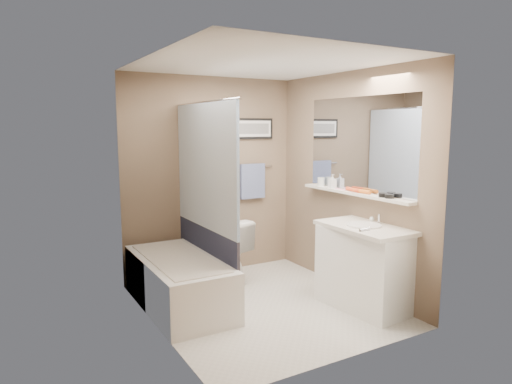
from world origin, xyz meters
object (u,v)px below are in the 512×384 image
candle_bowl_far (383,195)px  hair_brush_back (353,190)px  vanity (364,269)px  hair_brush_front (362,191)px  soap_bottle (332,181)px  candle_bowl_near (390,196)px  bathtub (179,282)px  glass_jar (321,182)px  toilet (221,250)px

candle_bowl_far → hair_brush_back: size_ratio=0.41×
vanity → hair_brush_front: hair_brush_front is taller
hair_brush_front → candle_bowl_far: bearing=-90.0°
candle_bowl_far → soap_bottle: (0.00, 0.78, 0.06)m
hair_brush_front → soap_bottle: soap_bottle is taller
hair_brush_back → soap_bottle: (0.00, 0.34, 0.06)m
candle_bowl_near → soap_bottle: size_ratio=0.58×
bathtub → soap_bottle: soap_bottle is taller
candle_bowl_near → glass_jar: 1.08m
hair_brush_front → glass_jar: size_ratio=2.20×
hair_brush_front → soap_bottle: size_ratio=1.41×
hair_brush_back → candle_bowl_near: bearing=-90.0°
glass_jar → toilet: bearing=157.3°
vanity → soap_bottle: size_ratio=5.76×
hair_brush_back → glass_jar: glass_jar is taller
candle_bowl_far → hair_brush_front: 0.30m
vanity → hair_brush_back: hair_brush_back is taller
toilet → hair_brush_front: 1.76m
toilet → candle_bowl_near: candle_bowl_near is taller
candle_bowl_near → vanity: bearing=146.8°
candle_bowl_near → soap_bottle: 0.87m
toilet → candle_bowl_far: 1.97m
toilet → hair_brush_front: size_ratio=3.41×
bathtub → candle_bowl_far: size_ratio=16.67×
hair_brush_front → glass_jar: (0.00, 0.69, 0.03)m
toilet → glass_jar: 1.42m
hair_brush_back → glass_jar: bearing=90.0°
glass_jar → bathtub: bearing=-179.7°
hair_brush_front → toilet: bearing=133.5°
bathtub → candle_bowl_near: (1.79, -1.07, 0.89)m
vanity → hair_brush_front: bearing=49.2°
vanity → candle_bowl_far: bearing=-16.6°
bathtub → hair_brush_front: 2.11m
bathtub → candle_bowl_far: candle_bowl_far is taller
candle_bowl_far → hair_brush_back: (0.00, 0.44, 0.00)m
glass_jar → hair_brush_back: bearing=-90.0°
hair_brush_front → soap_bottle: (0.00, 0.49, 0.06)m
toilet → hair_brush_back: (1.09, -1.01, 0.76)m
candle_bowl_near → hair_brush_back: size_ratio=0.41×
toilet → candle_bowl_near: bearing=108.8°
toilet → vanity: (0.91, -1.41, 0.03)m
vanity → hair_brush_front: (0.19, 0.26, 0.74)m
toilet → candle_bowl_far: bearing=110.3°
glass_jar → hair_brush_front: bearing=-90.0°
toilet → soap_bottle: (1.09, -0.67, 0.82)m
candle_bowl_far → soap_bottle: bearing=90.0°
toilet → vanity: 1.68m
vanity → candle_bowl_far: 0.76m
bathtub → glass_jar: glass_jar is taller
candle_bowl_far → glass_jar: bearing=90.0°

